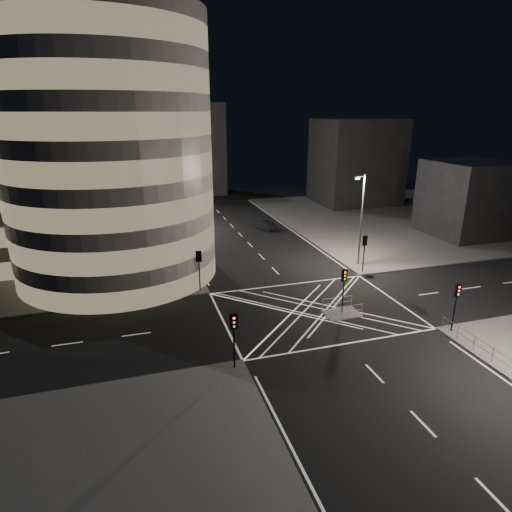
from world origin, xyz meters
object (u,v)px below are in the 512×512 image
object	(u,v)px
sedan	(264,225)
traffic_signal_nr	(456,298)
central_island	(342,314)
traffic_signal_nl	(234,331)
traffic_signal_fr	(364,247)
traffic_signal_island	(344,283)
street_lamp_left_near	(183,224)
street_lamp_left_far	(166,193)
street_lamp_right_far	(361,218)
traffic_signal_fl	(199,263)

from	to	relation	value
sedan	traffic_signal_nr	bearing A→B (deg)	75.25
central_island	traffic_signal_nl	bearing A→B (deg)	-153.86
traffic_signal_fr	traffic_signal_island	xyz separation A→B (m)	(-6.80, -8.30, 0.00)
street_lamp_left_near	traffic_signal_island	bearing A→B (deg)	-49.73
street_lamp_left_far	street_lamp_right_far	distance (m)	28.23
traffic_signal_fr	street_lamp_right_far	world-z (taller)	street_lamp_right_far
traffic_signal_fl	traffic_signal_island	size ratio (longest dim) A/B	1.00
traffic_signal_nr	central_island	bearing A→B (deg)	142.07
traffic_signal_fl	street_lamp_left_far	world-z (taller)	street_lamp_left_far
traffic_signal_island	street_lamp_left_far	xyz separation A→B (m)	(-11.44, 31.50, 2.63)
traffic_signal_island	traffic_signal_nl	bearing A→B (deg)	-153.86
traffic_signal_nl	street_lamp_left_near	world-z (taller)	street_lamp_left_near
street_lamp_left_near	street_lamp_left_far	xyz separation A→B (m)	(0.00, 18.00, 0.00)
traffic_signal_nl	street_lamp_left_far	xyz separation A→B (m)	(-0.64, 36.80, 2.63)
traffic_signal_fr	street_lamp_left_far	distance (m)	29.63
street_lamp_right_far	traffic_signal_nl	bearing A→B (deg)	-139.09
street_lamp_left_far	sedan	size ratio (longest dim) A/B	2.49
traffic_signal_fr	street_lamp_left_far	xyz separation A→B (m)	(-18.24, 23.20, 2.63)
street_lamp_left_near	sedan	distance (m)	20.49
traffic_signal_fl	traffic_signal_nr	size ratio (longest dim) A/B	1.00
traffic_signal_fl	traffic_signal_nr	bearing A→B (deg)	-37.69
central_island	street_lamp_left_far	xyz separation A→B (m)	(-11.44, 31.50, 5.47)
traffic_signal_fl	traffic_signal_fr	world-z (taller)	same
traffic_signal_nl	street_lamp_right_far	distance (m)	24.27
street_lamp_left_far	street_lamp_left_near	bearing A→B (deg)	-90.00
street_lamp_right_far	sedan	distance (m)	19.12
street_lamp_left_far	street_lamp_right_far	size ratio (longest dim) A/B	1.00
street_lamp_left_far	sedan	distance (m)	14.68
traffic_signal_island	sedan	distance (m)	28.34
traffic_signal_nr	street_lamp_left_near	xyz separation A→B (m)	(-18.24, 18.80, 2.63)
traffic_signal_island	sedan	xyz separation A→B (m)	(2.00, 28.18, -2.25)
traffic_signal_fl	street_lamp_left_near	distance (m)	5.86
traffic_signal_nr	street_lamp_left_far	bearing A→B (deg)	116.36
traffic_signal_nl	traffic_signal_island	bearing A→B (deg)	26.14
traffic_signal_nr	street_lamp_left_near	distance (m)	26.32
street_lamp_left_near	street_lamp_right_far	size ratio (longest dim) A/B	1.00
traffic_signal_fl	sedan	size ratio (longest dim) A/B	0.99
street_lamp_left_near	street_lamp_left_far	distance (m)	18.00
traffic_signal_fl	traffic_signal_island	bearing A→B (deg)	-37.54
central_island	street_lamp_left_near	xyz separation A→B (m)	(-11.44, 13.50, 5.47)
traffic_signal_fr	street_lamp_left_far	world-z (taller)	street_lamp_left_far
traffic_signal_island	street_lamp_left_near	world-z (taller)	street_lamp_left_near
street_lamp_right_far	traffic_signal_nr	bearing A→B (deg)	-92.30
sedan	street_lamp_left_near	bearing A→B (deg)	24.61
street_lamp_left_near	sedan	size ratio (longest dim) A/B	2.49
street_lamp_right_far	sedan	bearing A→B (deg)	107.09
street_lamp_left_near	street_lamp_right_far	xyz separation A→B (m)	(18.87, -3.00, 0.00)
traffic_signal_nl	street_lamp_right_far	xyz separation A→B (m)	(18.24, 15.80, 2.63)
central_island	street_lamp_right_far	distance (m)	13.98
traffic_signal_fl	street_lamp_left_near	xyz separation A→B (m)	(-0.64, 5.20, 2.63)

